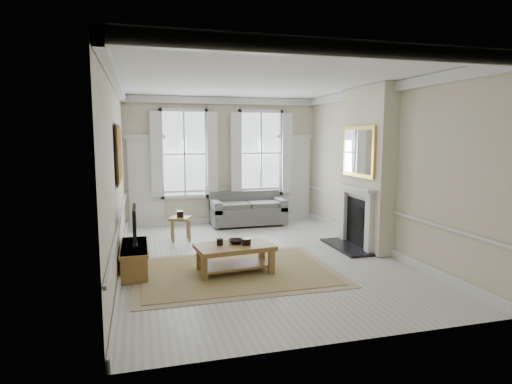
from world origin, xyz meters
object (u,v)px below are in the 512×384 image
object	(u,v)px
side_table	(180,222)
tv_stand	(135,259)
coffee_table	(235,249)
sofa	(247,211)

from	to	relation	value
side_table	tv_stand	bearing A→B (deg)	-115.07
coffee_table	tv_stand	size ratio (longest dim) A/B	1.04
tv_stand	side_table	bearing A→B (deg)	64.93
side_table	coffee_table	bearing A→B (deg)	-74.93
side_table	coffee_table	size ratio (longest dim) A/B	0.41
sofa	tv_stand	size ratio (longest dim) A/B	1.45
coffee_table	tv_stand	bearing A→B (deg)	157.96
coffee_table	sofa	bearing A→B (deg)	66.25
sofa	tv_stand	xyz separation A→B (m)	(-2.89, -3.40, -0.13)
sofa	tv_stand	bearing A→B (deg)	-130.39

